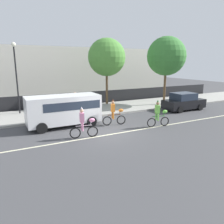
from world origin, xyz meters
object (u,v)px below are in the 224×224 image
Objects in this scene: parked_car_black at (184,102)px; street_lamp_post at (16,68)px; parked_van_white at (64,108)px; parade_cyclist_pink at (84,124)px; parade_cyclist_lime at (159,115)px; pedestrian_onlooker at (75,100)px; parade_cyclist_orange at (114,114)px.

parked_car_black is 15.19m from street_lamp_post.
parade_cyclist_pink is at bearing -83.71° from parked_van_white.
street_lamp_post is at bearing 160.34° from parked_car_black.
parked_van_white is (-5.76, 3.21, 0.44)m from parade_cyclist_lime.
pedestrian_onlooker is at bearing 63.69° from parked_van_white.
street_lamp_post is (-8.30, 8.28, 3.15)m from parade_cyclist_lime.
parked_car_black is (8.22, 1.49, -0.06)m from parade_cyclist_orange.
parade_cyclist_pink is 7.76m from pedestrian_onlooker.
parade_cyclist_lime is 1.19× the size of pedestrian_onlooker.
parked_van_white is at bearing -63.39° from street_lamp_post.
parked_car_black is at bearing -25.79° from pedestrian_onlooker.
parade_cyclist_orange is at bearing -169.75° from parked_car_black.
street_lamp_post is at bearing 116.61° from parked_van_white.
street_lamp_post reaches higher than parade_cyclist_lime.
street_lamp_post is 5.66m from pedestrian_onlooker.
parade_cyclist_pink is 3.05m from parked_van_white.
parked_van_white is (-0.33, 3.00, 0.44)m from parade_cyclist_pink.
parade_cyclist_orange is 9.22m from street_lamp_post.
pedestrian_onlooker is (1.91, 7.53, 0.17)m from parade_cyclist_pink.
parade_cyclist_pink is 0.47× the size of parked_car_black.
parade_cyclist_pink and parade_cyclist_lime have the same top height.
parked_van_white is 5.05m from pedestrian_onlooker.
parade_cyclist_lime is at bearing -65.49° from pedestrian_onlooker.
parked_van_white reaches higher than pedestrian_onlooker.
parked_van_white is at bearing 96.29° from parade_cyclist_pink.
parked_van_white is 6.29m from street_lamp_post.
parade_cyclist_lime is at bearing -2.15° from parade_cyclist_pink.
street_lamp_post is 3.62× the size of pedestrian_onlooker.
street_lamp_post reaches higher than parade_cyclist_pink.
street_lamp_post reaches higher than parked_car_black.
parked_van_white is at bearing 150.91° from parade_cyclist_lime.
parked_van_white is at bearing -116.31° from pedestrian_onlooker.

